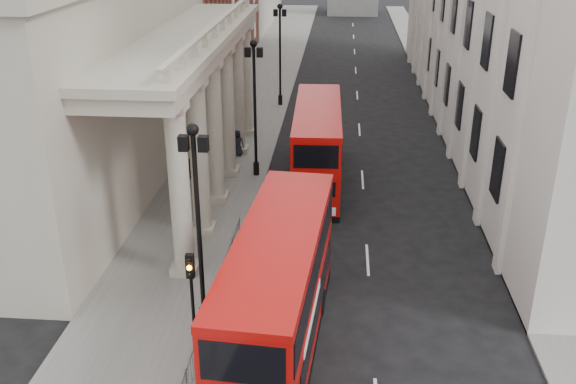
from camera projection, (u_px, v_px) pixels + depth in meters
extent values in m
cube|color=slate|center=(242.00, 126.00, 49.32)|extent=(6.00, 140.00, 0.12)
cube|color=slate|center=(460.00, 131.00, 48.07)|extent=(3.00, 140.00, 0.12)
cube|color=slate|center=(280.00, 127.00, 49.09)|extent=(0.20, 140.00, 0.14)
cube|color=#A09A86|center=(78.00, 87.00, 36.55)|extent=(9.00, 28.00, 12.00)
cylinder|color=black|center=(204.00, 317.00, 25.20)|extent=(0.36, 0.36, 0.80)
cylinder|color=black|center=(199.00, 235.00, 23.76)|extent=(0.18, 0.18, 8.00)
sphere|color=black|center=(193.00, 130.00, 22.12)|extent=(0.44, 0.44, 0.44)
cube|color=black|center=(203.00, 144.00, 22.29)|extent=(0.35, 0.35, 0.55)
cube|color=black|center=(184.00, 143.00, 22.35)|extent=(0.35, 0.35, 0.55)
cylinder|color=black|center=(256.00, 168.00, 39.81)|extent=(0.36, 0.36, 0.80)
cylinder|color=black|center=(255.00, 113.00, 38.38)|extent=(0.18, 0.18, 8.00)
sphere|color=black|center=(254.00, 43.00, 36.74)|extent=(0.44, 0.44, 0.44)
cube|color=black|center=(260.00, 52.00, 36.91)|extent=(0.35, 0.35, 0.55)
cube|color=black|center=(248.00, 52.00, 36.96)|extent=(0.35, 0.35, 0.55)
cylinder|color=black|center=(280.00, 100.00, 54.43)|extent=(0.36, 0.36, 0.80)
cylinder|color=black|center=(280.00, 57.00, 52.99)|extent=(0.18, 0.18, 8.00)
sphere|color=black|center=(280.00, 6.00, 51.36)|extent=(0.44, 0.44, 0.44)
cube|color=black|center=(284.00, 13.00, 51.53)|extent=(0.35, 0.35, 0.55)
cube|color=black|center=(276.00, 13.00, 51.58)|extent=(0.35, 0.35, 0.55)
cylinder|color=black|center=(194.00, 318.00, 22.84)|extent=(0.12, 0.12, 3.40)
cube|color=black|center=(190.00, 266.00, 21.98)|extent=(0.28, 0.22, 0.90)
sphere|color=black|center=(189.00, 260.00, 21.74)|extent=(0.18, 0.18, 0.18)
sphere|color=orange|center=(189.00, 268.00, 21.86)|extent=(0.18, 0.18, 0.18)
sphere|color=black|center=(190.00, 275.00, 21.98)|extent=(0.18, 0.18, 0.18)
cube|color=gray|center=(194.00, 362.00, 22.42)|extent=(0.50, 2.30, 1.10)
cube|color=gray|center=(207.00, 323.00, 24.57)|extent=(0.50, 2.30, 1.10)
cube|color=gray|center=(218.00, 290.00, 26.72)|extent=(0.50, 2.30, 1.10)
cube|color=gray|center=(228.00, 262.00, 28.86)|extent=(0.50, 2.30, 1.10)
cube|color=gray|center=(236.00, 238.00, 31.01)|extent=(0.50, 2.30, 1.10)
cube|color=#AE0A08|center=(279.00, 318.00, 23.47)|extent=(3.57, 11.60, 2.18)
cube|color=#AE0A08|center=(278.00, 264.00, 22.57)|extent=(3.57, 11.60, 1.90)
cube|color=#AE0A08|center=(278.00, 237.00, 22.14)|extent=(3.61, 11.64, 0.27)
cube|color=black|center=(279.00, 347.00, 23.99)|extent=(3.59, 11.60, 0.38)
cube|color=black|center=(279.00, 312.00, 23.37)|extent=(3.47, 9.43, 1.09)
cube|color=black|center=(278.00, 262.00, 22.53)|extent=(3.58, 10.95, 1.20)
cylinder|color=black|center=(260.00, 297.00, 26.44)|extent=(0.43, 1.11, 1.09)
cylinder|color=black|center=(320.00, 302.00, 26.08)|extent=(0.43, 1.11, 1.09)
cube|color=#BB0B08|center=(317.00, 161.00, 38.46)|extent=(2.87, 11.02, 2.09)
cube|color=#BB0B08|center=(318.00, 127.00, 37.59)|extent=(2.87, 11.02, 1.83)
cube|color=#BB0B08|center=(318.00, 110.00, 37.17)|extent=(2.91, 11.06, 0.26)
cube|color=black|center=(317.00, 180.00, 38.95)|extent=(2.89, 11.02, 0.37)
cube|color=black|center=(317.00, 157.00, 38.35)|extent=(2.88, 8.93, 1.04)
cube|color=black|center=(318.00, 125.00, 37.55)|extent=(2.92, 10.39, 1.15)
cube|color=white|center=(315.00, 211.00, 33.74)|extent=(2.19, 0.12, 0.47)
cube|color=yellow|center=(315.00, 217.00, 33.87)|extent=(0.57, 0.06, 0.14)
cylinder|color=black|center=(294.00, 200.00, 35.39)|extent=(0.36, 1.05, 1.04)
cylinder|color=black|center=(337.00, 201.00, 35.26)|extent=(0.36, 1.05, 1.04)
cylinder|color=black|center=(299.00, 160.00, 41.21)|extent=(0.36, 1.05, 1.04)
cylinder|color=black|center=(336.00, 160.00, 41.09)|extent=(0.36, 1.05, 1.04)
imported|color=black|center=(179.00, 183.00, 36.29)|extent=(0.68, 0.46, 1.83)
imported|color=black|center=(189.00, 173.00, 37.82)|extent=(1.07, 0.98, 1.79)
imported|color=black|center=(238.00, 143.00, 42.76)|extent=(0.89, 0.60, 1.76)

